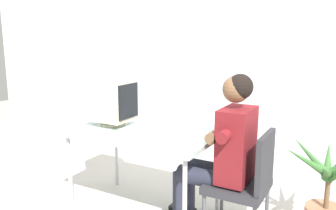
{
  "coord_description": "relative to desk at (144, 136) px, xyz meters",
  "views": [
    {
      "loc": [
        1.61,
        -2.42,
        1.56
      ],
      "look_at": [
        0.24,
        0.0,
        1.0
      ],
      "focal_mm": 36.89,
      "sensor_mm": 36.0,
      "label": 1
    }
  ],
  "objects": [
    {
      "name": "potted_plant",
      "position": [
        1.46,
        0.34,
        -0.35
      ],
      "size": [
        0.66,
        0.77,
        0.84
      ],
      "color": "#9E6647",
      "rests_on": "ground_plane"
    },
    {
      "name": "person_seated",
      "position": [
        0.72,
        0.02,
        -0.01
      ],
      "size": [
        0.73,
        0.57,
        1.29
      ],
      "color": "maroon",
      "rests_on": "ground_plane"
    },
    {
      "name": "ground_plane",
      "position": [
        0.0,
        0.0,
        -0.7
      ],
      "size": [
        12.0,
        12.0,
        0.0
      ],
      "primitive_type": "plane",
      "color": "#B2ADA3"
    },
    {
      "name": "keyboard",
      "position": [
        -0.06,
        0.02,
        0.07
      ],
      "size": [
        0.19,
        0.42,
        0.03
      ],
      "color": "beige",
      "rests_on": "desk"
    },
    {
      "name": "desk_mug",
      "position": [
        0.03,
        0.27,
        0.09
      ],
      "size": [
        0.08,
        0.09,
        0.08
      ],
      "color": "white",
      "rests_on": "desk"
    },
    {
      "name": "crt_monitor",
      "position": [
        -0.36,
        0.03,
        0.29
      ],
      "size": [
        0.37,
        0.33,
        0.43
      ],
      "color": "beige",
      "rests_on": "desk"
    },
    {
      "name": "desk",
      "position": [
        0.0,
        0.0,
        0.0
      ],
      "size": [
        1.26,
        0.78,
        0.75
      ],
      "color": "#B7B7BC",
      "rests_on": "ground_plane"
    },
    {
      "name": "wall_back",
      "position": [
        0.3,
        1.4,
        0.8
      ],
      "size": [
        8.0,
        0.1,
        3.0
      ],
      "primitive_type": "cube",
      "color": "silver",
      "rests_on": "ground_plane"
    },
    {
      "name": "office_chair",
      "position": [
        0.92,
        0.02,
        -0.22
      ],
      "size": [
        0.45,
        0.45,
        0.87
      ],
      "color": "#4C4C51",
      "rests_on": "ground_plane"
    }
  ]
}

